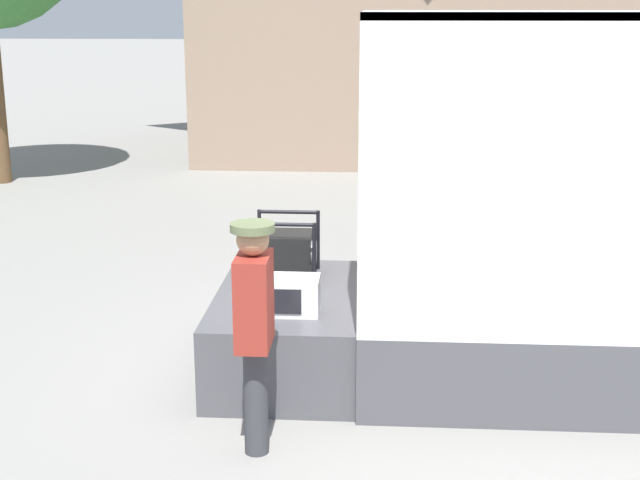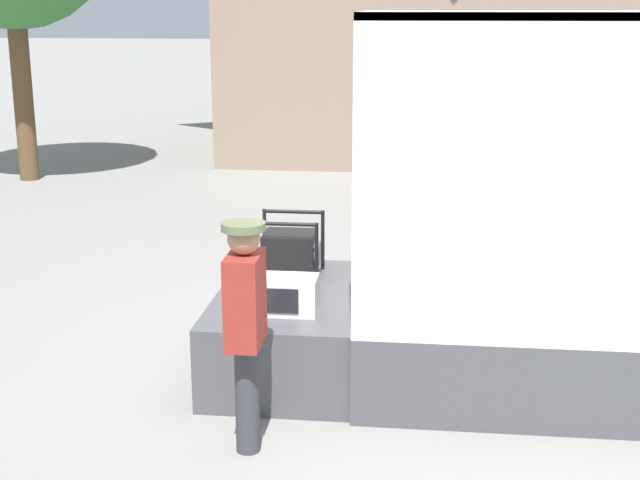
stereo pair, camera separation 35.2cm
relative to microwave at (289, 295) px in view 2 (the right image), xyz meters
name	(u,v)px [view 2 (the right image)]	position (x,y,z in m)	size (l,w,h in m)	color
ground_plane	(360,370)	(0.57, 0.53, -0.88)	(160.00, 160.00, 0.00)	gray
tailgate_deck	(290,330)	(-0.07, 0.53, -0.52)	(1.29, 2.15, 0.72)	#4C4C51
microwave	(289,295)	(0.00, 0.00, 0.00)	(0.49, 0.35, 0.31)	white
portable_generator	(292,253)	(-0.12, 1.04, 0.07)	(0.61, 0.54, 0.59)	black
worker_person	(245,313)	(-0.15, -1.08, 0.21)	(0.32, 0.44, 1.76)	#38383D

